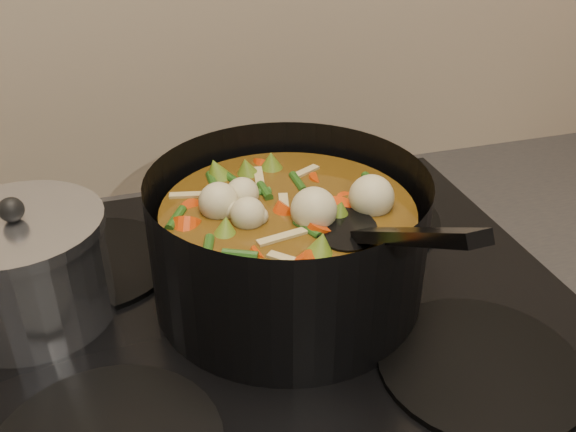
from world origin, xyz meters
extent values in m
cube|color=black|center=(0.00, 1.93, 0.89)|extent=(2.64, 0.64, 0.05)
cube|color=black|center=(0.00, 1.93, 0.92)|extent=(0.62, 0.54, 0.02)
cylinder|color=black|center=(0.16, 1.80, 0.93)|extent=(0.18, 0.18, 0.01)
cylinder|color=black|center=(-0.16, 2.06, 0.93)|extent=(0.18, 0.18, 0.01)
cylinder|color=black|center=(0.16, 2.06, 0.93)|extent=(0.18, 0.18, 0.01)
cylinder|color=black|center=(0.03, 1.95, 1.00)|extent=(0.30, 0.30, 0.13)
cylinder|color=black|center=(0.03, 1.95, 0.93)|extent=(0.26, 0.26, 0.01)
cylinder|color=#583B0F|center=(0.03, 1.95, 0.99)|extent=(0.24, 0.24, 0.09)
cylinder|color=red|center=(0.07, 1.95, 1.03)|extent=(0.02, 0.03, 0.02)
cylinder|color=red|center=(0.07, 2.00, 1.03)|extent=(0.04, 0.03, 0.02)
cylinder|color=red|center=(0.01, 2.04, 1.03)|extent=(0.04, 0.04, 0.02)
cylinder|color=red|center=(-0.01, 1.97, 1.03)|extent=(0.03, 0.03, 0.02)
cylinder|color=red|center=(-0.04, 1.92, 1.03)|extent=(0.03, 0.03, 0.02)
cylinder|color=red|center=(0.02, 1.92, 1.03)|extent=(0.04, 0.04, 0.02)
cylinder|color=red|center=(0.07, 1.90, 1.03)|extent=(0.03, 0.03, 0.02)
cylinder|color=red|center=(0.12, 1.95, 1.03)|extent=(0.03, 0.03, 0.02)
cylinder|color=red|center=(0.06, 1.99, 1.03)|extent=(0.04, 0.04, 0.02)
cylinder|color=red|center=(0.01, 2.03, 1.03)|extent=(0.04, 0.04, 0.02)
cylinder|color=red|center=(0.00, 1.97, 1.03)|extent=(0.03, 0.02, 0.02)
cylinder|color=red|center=(-0.03, 1.93, 1.03)|extent=(0.03, 0.04, 0.02)
sphere|color=beige|center=(0.09, 1.95, 1.04)|extent=(0.04, 0.04, 0.04)
sphere|color=beige|center=(0.03, 2.01, 1.04)|extent=(0.04, 0.04, 0.04)
sphere|color=beige|center=(-0.03, 1.94, 1.04)|extent=(0.04, 0.04, 0.04)
sphere|color=beige|center=(0.04, 1.90, 1.04)|extent=(0.04, 0.04, 0.04)
sphere|color=beige|center=(0.08, 1.96, 1.04)|extent=(0.04, 0.04, 0.04)
cone|color=#5D781E|center=(0.00, 1.88, 1.04)|extent=(0.04, 0.04, 0.03)
cone|color=#5D781E|center=(0.09, 1.91, 1.04)|extent=(0.04, 0.04, 0.03)
cone|color=#5D781E|center=(0.08, 2.01, 1.04)|extent=(0.04, 0.04, 0.03)
cone|color=#5D781E|center=(-0.02, 2.01, 1.04)|extent=(0.04, 0.04, 0.03)
cone|color=#5D781E|center=(-0.04, 1.91, 1.04)|extent=(0.04, 0.04, 0.03)
cone|color=#5D781E|center=(0.06, 1.88, 1.04)|extent=(0.04, 0.04, 0.03)
cylinder|color=#244D16|center=(0.05, 1.98, 1.03)|extent=(0.01, 0.04, 0.01)
cylinder|color=#244D16|center=(0.01, 2.04, 1.03)|extent=(0.03, 0.03, 0.01)
cylinder|color=#244D16|center=(-0.04, 1.98, 1.03)|extent=(0.04, 0.02, 0.01)
cylinder|color=#244D16|center=(-0.02, 1.93, 1.03)|extent=(0.02, 0.04, 0.01)
cylinder|color=#244D16|center=(0.02, 1.91, 1.03)|extent=(0.02, 0.04, 0.01)
cylinder|color=#244D16|center=(0.08, 1.88, 1.03)|extent=(0.04, 0.02, 0.01)
cylinder|color=#244D16|center=(0.10, 1.95, 1.03)|extent=(0.03, 0.03, 0.01)
cylinder|color=#244D16|center=(0.07, 1.99, 1.03)|extent=(0.01, 0.04, 0.01)
cylinder|color=#244D16|center=(0.02, 1.99, 1.03)|extent=(0.03, 0.03, 0.01)
cylinder|color=#244D16|center=(-0.05, 1.99, 1.03)|extent=(0.04, 0.02, 0.01)
cylinder|color=#244D16|center=(-0.04, 1.92, 1.03)|extent=(0.02, 0.04, 0.01)
cylinder|color=#244D16|center=(0.01, 1.90, 1.03)|extent=(0.02, 0.04, 0.01)
cube|color=tan|center=(-0.03, 1.97, 1.03)|extent=(0.04, 0.01, 0.00)
cube|color=tan|center=(0.00, 1.89, 1.03)|extent=(0.02, 0.04, 0.00)
cube|color=tan|center=(0.08, 1.91, 1.03)|extent=(0.04, 0.03, 0.00)
cube|color=tan|center=(0.08, 2.00, 1.03)|extent=(0.03, 0.03, 0.00)
cube|color=tan|center=(-0.01, 2.00, 1.03)|extent=(0.03, 0.04, 0.00)
cube|color=tan|center=(-0.03, 1.92, 1.03)|extent=(0.04, 0.02, 0.00)
ellipsoid|color=black|center=(0.07, 1.90, 1.03)|extent=(0.08, 0.09, 0.01)
cube|color=black|center=(0.08, 1.81, 1.08)|extent=(0.03, 0.16, 0.10)
cylinder|color=silver|center=(-0.21, 1.99, 0.98)|extent=(0.15, 0.15, 0.09)
cylinder|color=silver|center=(-0.21, 1.99, 1.03)|extent=(0.16, 0.16, 0.01)
sphere|color=black|center=(-0.21, 1.99, 1.05)|extent=(0.02, 0.02, 0.02)
camera|label=1|loc=(-0.12, 1.45, 1.33)|focal=40.00mm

